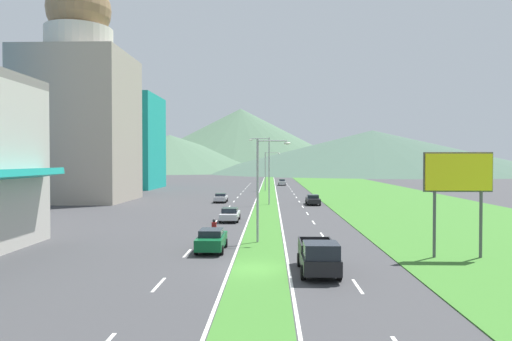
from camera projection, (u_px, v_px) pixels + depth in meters
ground_plane at (259, 270)px, 27.66m from camera, size 600.00×600.00×0.00m
grass_median at (267, 195)px, 87.61m from camera, size 3.20×240.00×0.06m
grass_verge_right at (379, 195)px, 86.96m from camera, size 24.00×240.00×0.06m
lane_dash_left_2 at (159, 285)px, 24.34m from camera, size 0.16×2.80×0.01m
lane_dash_left_3 at (187, 253)px, 32.59m from camera, size 0.16×2.80×0.01m
lane_dash_left_4 at (204, 234)px, 40.84m from camera, size 0.16×2.80×0.01m
lane_dash_left_5 at (215, 222)px, 49.09m from camera, size 0.16×2.80×0.01m
lane_dash_left_6 at (223, 213)px, 57.34m from camera, size 0.16×2.80×0.01m
lane_dash_left_7 at (229, 207)px, 65.59m from camera, size 0.16×2.80×0.01m
lane_dash_left_8 at (234, 201)px, 73.84m from camera, size 0.16×2.80×0.01m
lane_dash_left_9 at (238, 197)px, 82.09m from camera, size 0.16×2.80×0.01m
lane_dash_left_10 at (241, 194)px, 90.34m from camera, size 0.16×2.80×0.01m
lane_dash_left_11 at (243, 191)px, 98.59m from camera, size 0.16×2.80×0.01m
lane_dash_left_12 at (245, 189)px, 106.84m from camera, size 0.16×2.80×0.01m
lane_dash_left_13 at (247, 187)px, 115.09m from camera, size 0.16×2.80×0.01m
lane_dash_left_14 at (249, 185)px, 123.34m from camera, size 0.16×2.80×0.01m
lane_dash_left_15 at (250, 184)px, 131.60m from camera, size 0.16×2.80×0.01m
lane_dash_right_2 at (358, 286)px, 24.01m from camera, size 0.16×2.80×0.01m
lane_dash_right_3 at (335, 254)px, 32.26m from camera, size 0.16×2.80×0.01m
lane_dash_right_4 at (322, 235)px, 40.51m from camera, size 0.16×2.80×0.01m
lane_dash_right_5 at (314, 222)px, 48.77m from camera, size 0.16×2.80×0.01m
lane_dash_right_6 at (307, 214)px, 57.02m from camera, size 0.16×2.80×0.01m
lane_dash_right_7 at (303, 207)px, 65.27m from camera, size 0.16×2.80×0.01m
lane_dash_right_8 at (299, 202)px, 73.52m from camera, size 0.16×2.80×0.01m
lane_dash_right_9 at (296, 197)px, 81.77m from camera, size 0.16×2.80×0.01m
lane_dash_right_10 at (294, 194)px, 90.02m from camera, size 0.16×2.80×0.01m
lane_dash_right_11 at (292, 191)px, 98.27m from camera, size 0.16×2.80×0.01m
lane_dash_right_12 at (290, 189)px, 106.52m from camera, size 0.16×2.80×0.01m
lane_dash_right_13 at (289, 187)px, 114.77m from camera, size 0.16×2.80×0.01m
lane_dash_right_14 at (288, 185)px, 123.02m from camera, size 0.16×2.80×0.01m
lane_dash_right_15 at (287, 184)px, 131.27m from camera, size 0.16×2.80×0.01m
edge_line_median_left at (258, 195)px, 87.67m from camera, size 0.16×240.00×0.01m
edge_line_median_right at (277, 195)px, 87.56m from camera, size 0.16×240.00×0.01m
domed_building at (80, 106)px, 74.76m from camera, size 15.68×15.68×35.16m
midrise_colored at (121, 142)px, 108.58m from camera, size 17.09×17.09×21.32m
hill_far_left at (170, 153)px, 274.50m from camera, size 133.06×133.06×21.33m
hill_far_center at (241, 139)px, 317.55m from camera, size 160.64×160.64×41.30m
hill_far_right at (372, 151)px, 251.09m from camera, size 181.07×181.07×22.47m
street_lamp_near at (262, 183)px, 36.66m from camera, size 2.67×0.40×8.09m
street_lamp_mid at (267, 166)px, 68.10m from camera, size 2.99×0.28×9.74m
street_lamp_far at (267, 168)px, 99.58m from camera, size 3.30×0.42×8.22m
billboard_roadside at (458, 178)px, 30.78m from camera, size 4.49×0.28×6.96m
car_0 at (230, 214)px, 49.89m from camera, size 1.99×4.68×1.43m
car_1 at (282, 182)px, 122.31m from camera, size 1.88×4.76×1.57m
car_2 at (313, 200)px, 68.49m from camera, size 1.99×4.56×1.44m
car_3 at (212, 240)px, 33.41m from camera, size 1.96×4.60×1.57m
car_4 at (221, 198)px, 72.31m from camera, size 1.92×4.09×1.40m
pickup_truck_0 at (319, 257)px, 26.57m from camera, size 2.18×5.40×2.00m
motorcycle_rider at (214, 232)px, 37.22m from camera, size 0.36×2.00×1.80m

